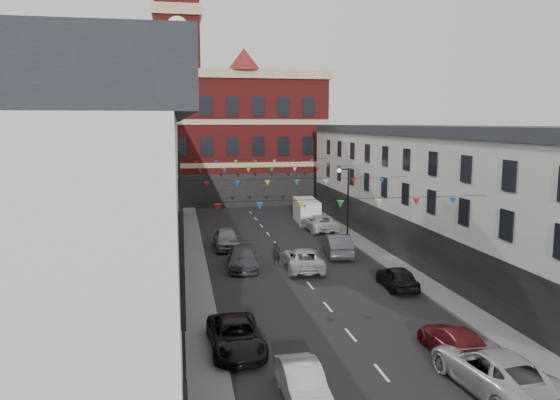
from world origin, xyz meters
TOP-DOWN VIEW (x-y plane):
  - ground at (0.00, 0.00)m, footprint 160.00×160.00m
  - pavement_left at (-6.90, 2.00)m, footprint 1.80×64.00m
  - pavement_right at (6.90, 2.00)m, footprint 1.80×64.00m
  - terrace_left at (-11.78, 1.00)m, footprint 8.40×56.00m
  - terrace_right at (11.78, 1.00)m, footprint 8.40×56.00m
  - civic_building at (0.00, 37.95)m, footprint 20.60×13.30m
  - clock_tower at (-7.50, 35.00)m, footprint 5.60×5.60m
  - distant_hill at (-4.00, 62.00)m, footprint 40.00×14.00m
  - street_lamp at (6.55, 14.00)m, footprint 1.10×0.36m
  - car_left_b at (-3.60, -13.57)m, footprint 1.42×4.01m
  - car_left_c at (-5.50, -8.79)m, footprint 2.42×4.94m
  - car_left_d at (-3.60, 4.88)m, footprint 2.43×5.16m
  - car_left_e at (-4.19, 10.98)m, footprint 1.93×4.74m
  - car_right_b at (3.60, -14.04)m, footprint 3.07×5.91m
  - car_right_c at (3.60, -11.14)m, footprint 2.01×4.66m
  - car_right_d at (5.00, -1.51)m, footprint 1.80×4.13m
  - car_right_e at (3.83, 7.12)m, footprint 2.40×5.20m
  - car_right_f at (4.90, 16.69)m, footprint 2.69×5.51m
  - moving_car at (0.45, 3.74)m, footprint 2.97×5.54m
  - white_van at (4.74, 21.05)m, footprint 2.34×5.33m
  - pedestrian at (-1.13, 5.38)m, footprint 0.62×0.46m

SIDE VIEW (x-z plane):
  - ground at x=0.00m, z-range 0.00..0.00m
  - pavement_left at x=-6.90m, z-range 0.00..0.15m
  - pavement_right at x=6.90m, z-range 0.00..0.15m
  - car_left_b at x=-3.60m, z-range 0.00..1.32m
  - car_right_c at x=3.60m, z-range 0.00..1.34m
  - car_left_c at x=-5.50m, z-range 0.00..1.35m
  - car_right_d at x=5.00m, z-range 0.00..1.39m
  - car_left_d at x=-3.60m, z-range 0.00..1.45m
  - moving_car at x=0.45m, z-range 0.00..1.48m
  - car_right_f at x=4.90m, z-range 0.00..1.51m
  - pedestrian at x=-1.13m, z-range 0.00..1.56m
  - car_right_b at x=3.60m, z-range 0.00..1.59m
  - car_left_e at x=-4.19m, z-range 0.00..1.61m
  - car_right_e at x=3.83m, z-range 0.00..1.65m
  - white_van at x=4.74m, z-range 0.00..2.31m
  - street_lamp at x=6.55m, z-range 0.90..6.90m
  - terrace_right at x=11.78m, z-range 0.00..9.70m
  - distant_hill at x=-4.00m, z-range 0.00..10.00m
  - terrace_left at x=-11.78m, z-range 0.00..10.70m
  - civic_building at x=0.00m, z-range -1.11..17.39m
  - clock_tower at x=-7.50m, z-range -0.07..29.93m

